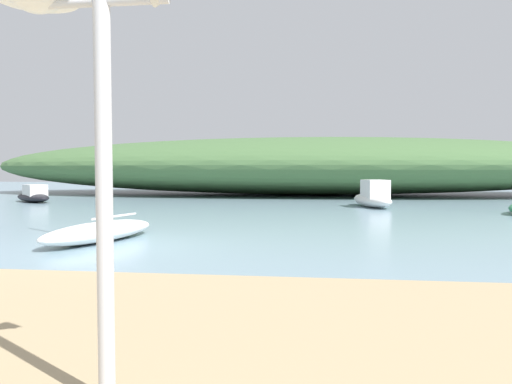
{
  "coord_description": "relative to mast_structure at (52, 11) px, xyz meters",
  "views": [
    {
      "loc": [
        4.85,
        -10.83,
        1.89
      ],
      "look_at": [
        2.71,
        6.56,
        1.07
      ],
      "focal_mm": 32.76,
      "sensor_mm": 36.0,
      "label": 1
    }
  ],
  "objects": [
    {
      "name": "mast_structure",
      "position": [
        0.0,
        0.0,
        0.0
      ],
      "size": [
        1.39,
        0.59,
        3.36
      ],
      "color": "silver",
      "rests_on": "beach_sand"
    },
    {
      "name": "sailboat_west_reach",
      "position": [
        -3.79,
        8.6,
        -2.74
      ],
      "size": [
        2.31,
        4.17,
        4.62
      ],
      "color": "white",
      "rests_on": "ground"
    },
    {
      "name": "distant_hill",
      "position": [
        1.12,
        33.9,
        -0.8
      ],
      "size": [
        50.78,
        15.78,
        4.44
      ],
      "primitive_type": "ellipsoid",
      "color": "#476B3D",
      "rests_on": "ground"
    },
    {
      "name": "ground_plane",
      "position": [
        -3.0,
        7.67,
        -3.02
      ],
      "size": [
        120.0,
        120.0,
        0.0
      ],
      "primitive_type": "plane",
      "color": "#7A99A8"
    },
    {
      "name": "motorboat_near_shore",
      "position": [
        -14.61,
        22.61,
        -2.63
      ],
      "size": [
        3.75,
        3.36,
        1.05
      ],
      "color": "black",
      "rests_on": "ground"
    },
    {
      "name": "motorboat_outer_mooring",
      "position": [
        4.88,
        21.2,
        -2.51
      ],
      "size": [
        2.27,
        4.19,
        1.41
      ],
      "color": "white",
      "rests_on": "ground"
    }
  ]
}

